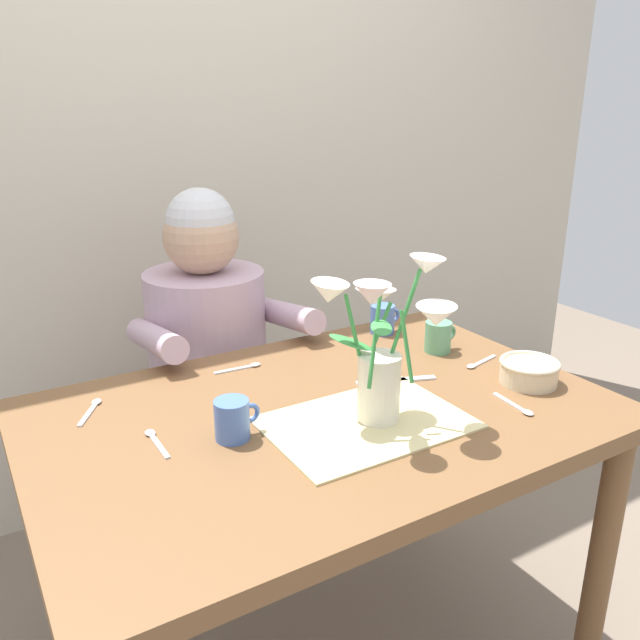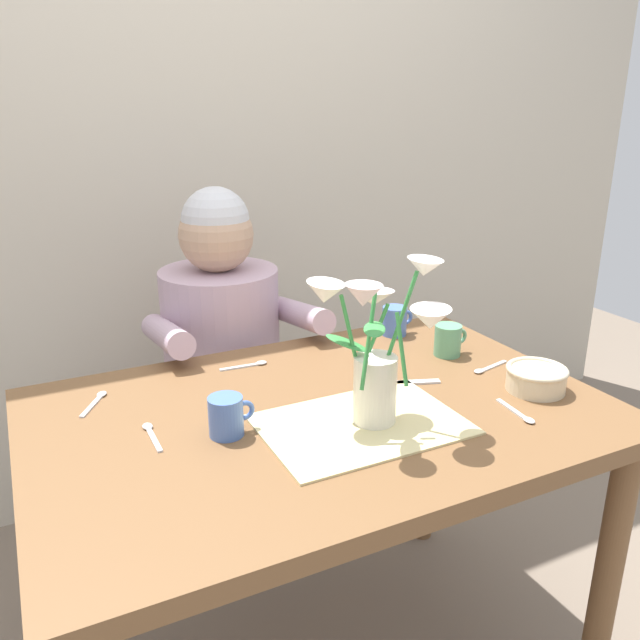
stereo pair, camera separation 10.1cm
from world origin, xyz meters
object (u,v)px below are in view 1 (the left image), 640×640
Objects in this scene: ceramic_bowl at (529,371)px; coffee_cup at (383,319)px; seated_person at (210,382)px; flower_vase at (382,343)px; ceramic_mug at (438,337)px; tea_cup at (233,419)px; dinner_knife at (396,380)px.

coffee_cup is at bearing 101.29° from ceramic_bowl.
seated_person reaches higher than coffee_cup.
flower_vase is 3.64× the size of coffee_cup.
ceramic_mug is (0.36, 0.23, -0.13)m from flower_vase.
seated_person reaches higher than ceramic_bowl.
flower_vase is at bearing -80.94° from seated_person.
ceramic_bowl is 1.46× the size of tea_cup.
dinner_knife is at bearing 6.35° from tea_cup.
ceramic_bowl is 0.26m from ceramic_mug.
ceramic_mug is (0.44, -0.49, 0.22)m from seated_person.
tea_cup and coffee_cup have the same top height.
seated_person is at bearing 96.80° from flower_vase.
ceramic_bowl is 1.46× the size of ceramic_mug.
ceramic_mug is (-0.05, 0.26, 0.01)m from ceramic_bowl.
dinner_knife is (-0.26, 0.16, -0.03)m from ceramic_bowl.
dinner_knife is 0.23m from ceramic_mug.
dinner_knife is 0.33m from coffee_cup.
ceramic_mug is 1.00× the size of coffee_cup.
ceramic_mug and tea_cup have the same top height.
ceramic_bowl is (0.41, -0.02, -0.14)m from flower_vase.
ceramic_bowl reaches higher than dinner_knife.
seated_person is 0.92m from ceramic_bowl.
seated_person reaches higher than dinner_knife.
ceramic_bowl is at bearing -78.71° from coffee_cup.
coffee_cup is at bearing -34.73° from seated_person.
ceramic_mug reaches higher than ceramic_bowl.
dinner_knife is at bearing 42.99° from flower_vase.
tea_cup is (-0.19, -0.63, 0.22)m from seated_person.
ceramic_bowl is 0.45m from coffee_cup.
tea_cup is (-0.28, 0.09, -0.13)m from flower_vase.
ceramic_bowl is at bearing -54.43° from seated_person.
flower_vase reaches higher than coffee_cup.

